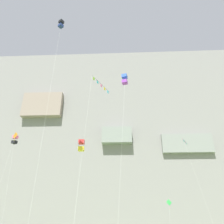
# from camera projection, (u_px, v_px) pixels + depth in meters

# --- Properties ---
(cliff_face) EXTENTS (180.00, 30.79, 64.86)m
(cliff_face) POSITION_uv_depth(u_px,v_px,m) (117.00, 138.00, 88.82)
(cliff_face) COLOR gray
(cliff_face) RESTS_ON ground
(kite_box_low_right) EXTENTS (3.57, 4.49, 21.64)m
(kite_box_low_right) POSITION_uv_depth(u_px,v_px,m) (15.00, 140.00, 53.72)
(kite_box_low_right) COLOR pink
(kite_box_low_right) RESTS_ON ground
(kite_banner_mid_right) EXTENTS (3.59, 5.10, 19.90)m
(kite_banner_mid_right) POSITION_uv_depth(u_px,v_px,m) (187.00, 147.00, 51.43)
(kite_banner_mid_right) COLOR black
(kite_banner_mid_right) RESTS_ON ground
(kite_banner_high_right) EXTENTS (3.48, 6.64, 22.49)m
(kite_banner_high_right) POSITION_uv_depth(u_px,v_px,m) (99.00, 93.00, 33.68)
(kite_banner_high_right) COLOR black
(kite_banner_high_right) RESTS_ON ground
(kite_box_low_center) EXTENTS (0.86, 2.08, 29.84)m
(kite_box_low_center) POSITION_uv_depth(u_px,v_px,m) (61.00, 25.00, 32.30)
(kite_box_low_center) COLOR black
(kite_box_low_center) RESTS_ON ground
(kite_diamond_upper_mid) EXTENTS (1.33, 2.42, 7.03)m
(kite_diamond_upper_mid) POSITION_uv_depth(u_px,v_px,m) (169.00, 204.00, 48.85)
(kite_diamond_upper_mid) COLOR green
(kite_diamond_upper_mid) RESTS_ON ground
(kite_diamond_front_field) EXTENTS (1.57, 3.16, 22.12)m
(kite_diamond_front_field) POSITION_uv_depth(u_px,v_px,m) (14.00, 140.00, 52.43)
(kite_diamond_front_field) COLOR orange
(kite_diamond_front_field) RESTS_ON ground
(kite_box_high_center) EXTENTS (2.04, 5.17, 25.18)m
(kite_box_high_center) POSITION_uv_depth(u_px,v_px,m) (125.00, 80.00, 36.78)
(kite_box_high_center) COLOR blue
(kite_box_high_center) RESTS_ON ground
(kite_box_upper_left) EXTENTS (0.97, 2.11, 14.91)m
(kite_box_upper_left) POSITION_uv_depth(u_px,v_px,m) (81.00, 146.00, 35.97)
(kite_box_upper_left) COLOR red
(kite_box_upper_left) RESTS_ON ground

